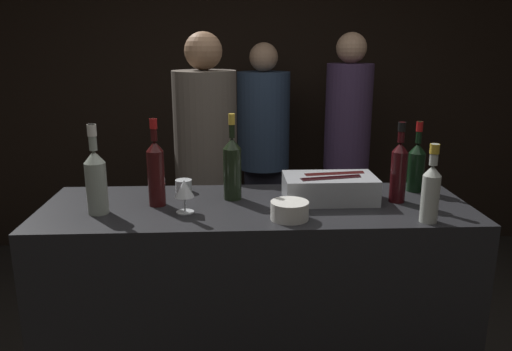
{
  "coord_description": "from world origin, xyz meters",
  "views": [
    {
      "loc": [
        -0.1,
        -1.72,
        1.71
      ],
      "look_at": [
        0.0,
        0.34,
        1.16
      ],
      "focal_mm": 35.0,
      "sensor_mm": 36.0,
      "label": 1
    }
  ],
  "objects_px": {
    "rose_wine_bottle": "(431,190)",
    "red_wine_bottle_black_foil": "(399,169)",
    "person_blond_tee": "(263,146)",
    "bowl_white": "(290,210)",
    "champagne_bottle": "(232,166)",
    "white_wine_bottle": "(96,179)",
    "person_grey_polo": "(206,170)",
    "red_wine_bottle_tall": "(156,170)",
    "wine_glass": "(184,190)",
    "red_wine_bottle_burgundy": "(416,165)",
    "person_in_hoodie": "(347,144)",
    "ice_bin_with_bottles": "(330,187)",
    "candle_votive": "(184,186)"
  },
  "relations": [
    {
      "from": "rose_wine_bottle",
      "to": "red_wine_bottle_black_foil",
      "type": "bearing_deg",
      "value": 98.89
    },
    {
      "from": "person_blond_tee",
      "to": "bowl_white",
      "type": "bearing_deg",
      "value": -21.03
    },
    {
      "from": "champagne_bottle",
      "to": "bowl_white",
      "type": "bearing_deg",
      "value": -51.05
    },
    {
      "from": "white_wine_bottle",
      "to": "person_grey_polo",
      "type": "relative_size",
      "value": 0.21
    },
    {
      "from": "red_wine_bottle_tall",
      "to": "bowl_white",
      "type": "bearing_deg",
      "value": -20.31
    },
    {
      "from": "bowl_white",
      "to": "rose_wine_bottle",
      "type": "relative_size",
      "value": 0.49
    },
    {
      "from": "wine_glass",
      "to": "red_wine_bottle_burgundy",
      "type": "bearing_deg",
      "value": 13.85
    },
    {
      "from": "person_blond_tee",
      "to": "red_wine_bottle_burgundy",
      "type": "bearing_deg",
      "value": 1.37
    },
    {
      "from": "person_in_hoodie",
      "to": "person_grey_polo",
      "type": "bearing_deg",
      "value": 68.93
    },
    {
      "from": "red_wine_bottle_tall",
      "to": "champagne_bottle",
      "type": "xyz_separation_m",
      "value": [
        0.32,
        0.07,
        -0.0
      ]
    },
    {
      "from": "ice_bin_with_bottles",
      "to": "person_in_hoodie",
      "type": "xyz_separation_m",
      "value": [
        0.4,
        1.41,
        -0.09
      ]
    },
    {
      "from": "ice_bin_with_bottles",
      "to": "person_in_hoodie",
      "type": "relative_size",
      "value": 0.22
    },
    {
      "from": "red_wine_bottle_black_foil",
      "to": "person_in_hoodie",
      "type": "distance_m",
      "value": 1.46
    },
    {
      "from": "champagne_bottle",
      "to": "red_wine_bottle_burgundy",
      "type": "bearing_deg",
      "value": 5.49
    },
    {
      "from": "red_wine_bottle_black_foil",
      "to": "person_grey_polo",
      "type": "bearing_deg",
      "value": 137.48
    },
    {
      "from": "ice_bin_with_bottles",
      "to": "champagne_bottle",
      "type": "height_order",
      "value": "champagne_bottle"
    },
    {
      "from": "rose_wine_bottle",
      "to": "ice_bin_with_bottles",
      "type": "bearing_deg",
      "value": 138.93
    },
    {
      "from": "red_wine_bottle_black_foil",
      "to": "champagne_bottle",
      "type": "height_order",
      "value": "champagne_bottle"
    },
    {
      "from": "champagne_bottle",
      "to": "rose_wine_bottle",
      "type": "bearing_deg",
      "value": -23.75
    },
    {
      "from": "ice_bin_with_bottles",
      "to": "white_wine_bottle",
      "type": "distance_m",
      "value": 0.98
    },
    {
      "from": "candle_votive",
      "to": "person_grey_polo",
      "type": "xyz_separation_m",
      "value": [
        0.07,
        0.6,
        -0.08
      ]
    },
    {
      "from": "wine_glass",
      "to": "person_blond_tee",
      "type": "height_order",
      "value": "person_blond_tee"
    },
    {
      "from": "candle_votive",
      "to": "red_wine_bottle_black_foil",
      "type": "distance_m",
      "value": 0.97
    },
    {
      "from": "red_wine_bottle_tall",
      "to": "person_blond_tee",
      "type": "distance_m",
      "value": 1.78
    },
    {
      "from": "white_wine_bottle",
      "to": "champagne_bottle",
      "type": "xyz_separation_m",
      "value": [
        0.54,
        0.17,
        0.0
      ]
    },
    {
      "from": "candle_votive",
      "to": "champagne_bottle",
      "type": "xyz_separation_m",
      "value": [
        0.23,
        -0.12,
        0.12
      ]
    },
    {
      "from": "bowl_white",
      "to": "white_wine_bottle",
      "type": "xyz_separation_m",
      "value": [
        -0.77,
        0.11,
        0.11
      ]
    },
    {
      "from": "ice_bin_with_bottles",
      "to": "bowl_white",
      "type": "relative_size",
      "value": 2.63
    },
    {
      "from": "ice_bin_with_bottles",
      "to": "bowl_white",
      "type": "xyz_separation_m",
      "value": [
        -0.2,
        -0.23,
        -0.02
      ]
    },
    {
      "from": "red_wine_bottle_black_foil",
      "to": "person_blond_tee",
      "type": "relative_size",
      "value": 0.2
    },
    {
      "from": "red_wine_bottle_black_foil",
      "to": "champagne_bottle",
      "type": "relative_size",
      "value": 0.92
    },
    {
      "from": "candle_votive",
      "to": "person_in_hoodie",
      "type": "xyz_separation_m",
      "value": [
        1.05,
        1.25,
        -0.06
      ]
    },
    {
      "from": "rose_wine_bottle",
      "to": "person_blond_tee",
      "type": "relative_size",
      "value": 0.18
    },
    {
      "from": "white_wine_bottle",
      "to": "person_blond_tee",
      "type": "relative_size",
      "value": 0.21
    },
    {
      "from": "ice_bin_with_bottles",
      "to": "wine_glass",
      "type": "relative_size",
      "value": 2.87
    },
    {
      "from": "candle_votive",
      "to": "rose_wine_bottle",
      "type": "height_order",
      "value": "rose_wine_bottle"
    },
    {
      "from": "white_wine_bottle",
      "to": "red_wine_bottle_burgundy",
      "type": "xyz_separation_m",
      "value": [
        1.39,
        0.25,
        -0.02
      ]
    },
    {
      "from": "bowl_white",
      "to": "wine_glass",
      "type": "height_order",
      "value": "wine_glass"
    },
    {
      "from": "wine_glass",
      "to": "person_grey_polo",
      "type": "relative_size",
      "value": 0.08
    },
    {
      "from": "wine_glass",
      "to": "red_wine_bottle_tall",
      "type": "relative_size",
      "value": 0.37
    },
    {
      "from": "red_wine_bottle_tall",
      "to": "champagne_bottle",
      "type": "relative_size",
      "value": 0.98
    },
    {
      "from": "red_wine_bottle_black_foil",
      "to": "red_wine_bottle_tall",
      "type": "distance_m",
      "value": 1.03
    },
    {
      "from": "ice_bin_with_bottles",
      "to": "red_wine_bottle_black_foil",
      "type": "distance_m",
      "value": 0.3
    },
    {
      "from": "person_in_hoodie",
      "to": "person_blond_tee",
      "type": "xyz_separation_m",
      "value": [
        -0.59,
        0.23,
        -0.06
      ]
    },
    {
      "from": "red_wine_bottle_black_foil",
      "to": "candle_votive",
      "type": "bearing_deg",
      "value": 168.35
    },
    {
      "from": "ice_bin_with_bottles",
      "to": "person_in_hoodie",
      "type": "distance_m",
      "value": 1.47
    },
    {
      "from": "candle_votive",
      "to": "red_wine_bottle_tall",
      "type": "bearing_deg",
      "value": -115.97
    },
    {
      "from": "person_in_hoodie",
      "to": "champagne_bottle",
      "type": "bearing_deg",
      "value": 94.18
    },
    {
      "from": "person_in_hoodie",
      "to": "person_grey_polo",
      "type": "xyz_separation_m",
      "value": [
        -0.98,
        -0.65,
        -0.02
      ]
    },
    {
      "from": "person_in_hoodie",
      "to": "person_blond_tee",
      "type": "relative_size",
      "value": 1.04
    }
  ]
}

